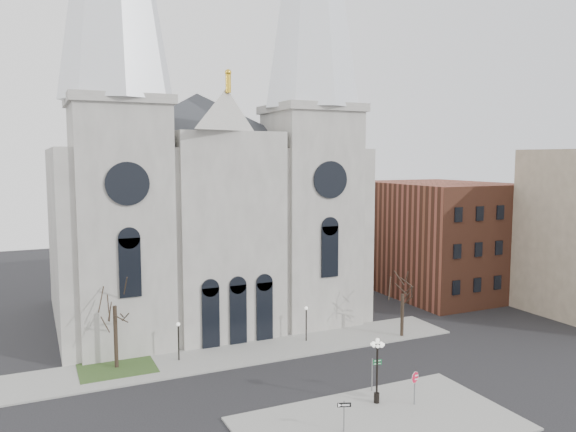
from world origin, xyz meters
name	(u,v)px	position (x,y,z in m)	size (l,w,h in m)	color
ground	(303,403)	(0.00, 0.00, 0.00)	(160.00, 160.00, 0.00)	black
sidewalk_near	(379,424)	(3.00, -5.00, 0.07)	(18.00, 10.00, 0.14)	gray
sidewalk_far	(248,352)	(0.00, 11.00, 0.07)	(40.00, 6.00, 0.14)	gray
grass_patch	(117,368)	(-11.00, 12.00, 0.09)	(6.00, 5.00, 0.18)	#304E21
cathedral	(206,144)	(0.00, 22.86, 18.48)	(33.00, 26.66, 54.00)	gray
bg_building_brick	(439,238)	(30.00, 22.00, 7.00)	(14.00, 18.00, 14.00)	brown
tree_left	(115,302)	(-11.00, 12.00, 5.58)	(3.20, 3.20, 7.50)	black
tree_right	(403,291)	(15.00, 9.00, 4.47)	(3.20, 3.20, 6.00)	black
ped_lamp_left	(178,335)	(-6.00, 11.50, 2.33)	(0.32, 0.32, 3.26)	black
ped_lamp_right	(306,318)	(6.00, 11.50, 2.33)	(0.32, 0.32, 3.26)	black
stop_sign	(415,381)	(6.73, -3.74, 1.84)	(0.86, 0.09, 2.38)	slate
globe_lamp	(377,362)	(4.51, -2.42, 3.05)	(1.21, 1.21, 4.63)	black
one_way_sign	(344,411)	(0.34, -5.05, 1.50)	(0.83, 0.34, 1.98)	slate
street_name_sign	(373,372)	(5.41, -0.59, 1.55)	(0.76, 0.23, 2.41)	slate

